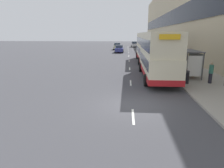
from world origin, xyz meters
TOP-DOWN VIEW (x-y plane):
  - ground_plane at (0.00, 0.00)m, footprint 220.00×220.00m
  - pavement at (6.50, 38.50)m, footprint 5.00×93.00m
  - terrace_facade at (10.49, 38.50)m, footprint 3.10×93.00m
  - lane_mark_0 at (0.00, -1.65)m, footprint 0.12×2.00m
  - lane_mark_1 at (0.00, 5.70)m, footprint 0.12×2.00m
  - lane_mark_2 at (0.00, 13.04)m, footprint 0.12×2.00m
  - lane_mark_3 at (0.00, 20.39)m, footprint 0.12×2.00m
  - lane_mark_4 at (0.00, 27.73)m, footprint 0.12×2.00m
  - lane_mark_5 at (0.00, 35.08)m, footprint 0.12×2.00m
  - lane_mark_6 at (0.00, 42.42)m, footprint 0.12×2.00m
  - lane_mark_7 at (0.00, 49.77)m, footprint 0.12×2.00m
  - lane_mark_8 at (0.00, 57.12)m, footprint 0.12×2.00m
  - bus_shelter at (5.77, 8.24)m, footprint 1.60×4.20m
  - double_decker_bus_near at (2.47, 7.80)m, footprint 2.85×10.26m
  - double_decker_bus_ahead at (2.64, 19.95)m, footprint 2.85×10.93m
  - car_0 at (-3.03, 44.46)m, footprint 2.02×4.52m
  - car_1 at (-2.14, 35.30)m, footprint 1.97×4.50m
  - car_2 at (1.97, 55.93)m, footprint 1.95×4.50m
  - pedestrian_at_shelter at (5.59, 12.01)m, footprint 0.34×0.34m
  - pedestrian_1 at (6.59, 5.51)m, footprint 0.35×0.35m
  - litter_bin at (4.55, 5.35)m, footprint 0.55×0.55m

SIDE VIEW (x-z plane):
  - ground_plane at x=0.00m, z-range 0.00..0.00m
  - lane_mark_0 at x=0.00m, z-range 0.00..0.01m
  - lane_mark_1 at x=0.00m, z-range 0.00..0.01m
  - lane_mark_2 at x=0.00m, z-range 0.00..0.01m
  - lane_mark_3 at x=0.00m, z-range 0.00..0.01m
  - lane_mark_4 at x=0.00m, z-range 0.00..0.01m
  - lane_mark_5 at x=0.00m, z-range 0.00..0.01m
  - lane_mark_6 at x=0.00m, z-range 0.00..0.01m
  - lane_mark_7 at x=0.00m, z-range 0.00..0.01m
  - lane_mark_8 at x=0.00m, z-range 0.00..0.01m
  - pavement at x=6.50m, z-range 0.00..0.14m
  - litter_bin at x=4.55m, z-range 0.14..1.19m
  - car_1 at x=-2.14m, z-range 0.00..1.68m
  - car_2 at x=1.97m, z-range -0.01..1.78m
  - car_0 at x=-3.03m, z-range -0.02..1.80m
  - pedestrian_at_shelter at x=5.59m, z-range 0.16..1.88m
  - pedestrian_1 at x=6.59m, z-range 0.16..1.92m
  - bus_shelter at x=5.77m, z-range 0.64..3.12m
  - double_decker_bus_near at x=2.47m, z-range 0.13..4.43m
  - double_decker_bus_ahead at x=2.64m, z-range 0.14..4.44m
  - terrace_facade at x=10.49m, z-range -0.01..16.66m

